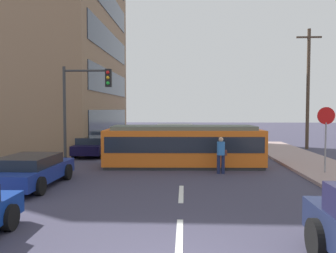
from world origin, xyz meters
The scene contains 15 objects.
ground_plane centered at (0.00, 10.00, 0.00)m, with size 120.00×120.00×0.00m, color #3A384B.
lane_stripe_1 centered at (0.00, 2.00, 0.01)m, with size 0.16×2.40×0.01m, color silver.
lane_stripe_2 centered at (0.00, 6.00, 0.01)m, with size 0.16×2.40×0.01m, color silver.
lane_stripe_3 centered at (0.00, 17.66, 0.01)m, with size 0.16×2.40×0.01m, color silver.
lane_stripe_4 centered at (0.00, 23.66, 0.01)m, with size 0.16×2.40×0.01m, color silver.
corner_building centered at (-14.39, 22.28, 11.20)m, with size 16.83×15.46×22.40m.
streetcar_tram centered at (0.05, 11.66, 1.08)m, with size 8.01×2.82×2.09m.
city_bus centered at (-0.55, 17.13, 1.06)m, with size 2.64×5.43×1.85m.
pedestrian_crossing centered at (1.77, 9.79, 0.94)m, with size 0.46×0.36×1.67m.
parked_sedan_mid centered at (-5.69, 6.82, 0.62)m, with size 2.11×4.38×1.19m.
parked_sedan_far centered at (-5.66, 15.62, 0.62)m, with size 1.99×4.46×1.19m.
parked_sedan_furthest centered at (-5.37, 21.83, 0.62)m, with size 2.02×4.18×1.19m.
stop_sign centered at (6.31, 9.58, 2.19)m, with size 0.76×0.07×2.88m.
traffic_light_mast centered at (-4.71, 10.35, 3.44)m, with size 2.34×0.33×4.95m.
utility_pole_mid centered at (9.11, 19.79, 4.55)m, with size 1.80×0.24×8.74m.
Camera 1 is at (0.11, -5.69, 2.93)m, focal length 36.54 mm.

